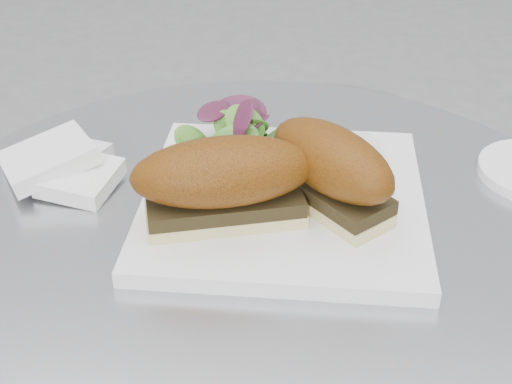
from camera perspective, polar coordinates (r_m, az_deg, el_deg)
plate at (r=0.70m, az=2.22°, el=-0.65°), size 0.28×0.28×0.02m
sandwich_left at (r=0.63m, az=-2.58°, el=0.96°), size 0.18×0.12×0.08m
sandwich_right at (r=0.65m, az=6.01°, el=1.94°), size 0.15×0.15×0.08m
salad at (r=0.75m, az=-1.03°, el=5.11°), size 0.11×0.11×0.05m
napkin at (r=0.76m, az=-15.04°, el=1.34°), size 0.15×0.15×0.02m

